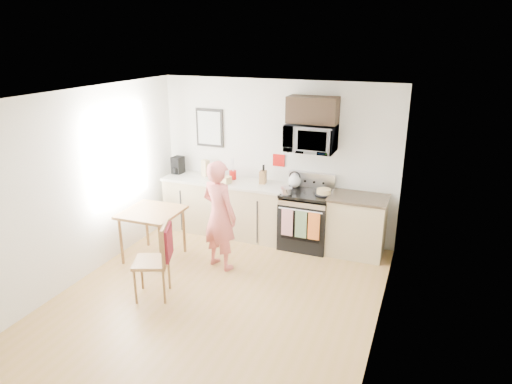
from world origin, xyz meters
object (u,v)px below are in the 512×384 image
at_px(dining_table, 152,217).
at_px(cake, 324,192).
at_px(microwave, 311,138).
at_px(chair, 162,251).
at_px(range, 306,221).
at_px(person, 219,215).

bearing_deg(dining_table, cake, 28.10).
height_order(microwave, chair, microwave).
bearing_deg(cake, microwave, 153.81).
distance_m(microwave, chair, 2.82).
relative_size(dining_table, chair, 0.81).
xyz_separation_m(range, dining_table, (-2.04, -1.26, 0.24)).
relative_size(microwave, chair, 0.75).
distance_m(person, cake, 1.68).
xyz_separation_m(microwave, person, (-0.97, -1.24, -0.95)).
bearing_deg(cake, person, -138.28).
height_order(dining_table, cake, cake).
distance_m(range, person, 1.54).
height_order(microwave, dining_table, microwave).
relative_size(dining_table, cake, 3.05).
bearing_deg(range, person, -130.55).
bearing_deg(person, dining_table, 24.71).
bearing_deg(chair, person, 49.66).
xyz_separation_m(dining_table, cake, (2.31, 1.23, 0.29)).
xyz_separation_m(person, chair, (-0.33, -1.01, -0.15)).
bearing_deg(dining_table, range, 31.76).
bearing_deg(chair, cake, 31.08).
relative_size(person, cake, 6.04).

